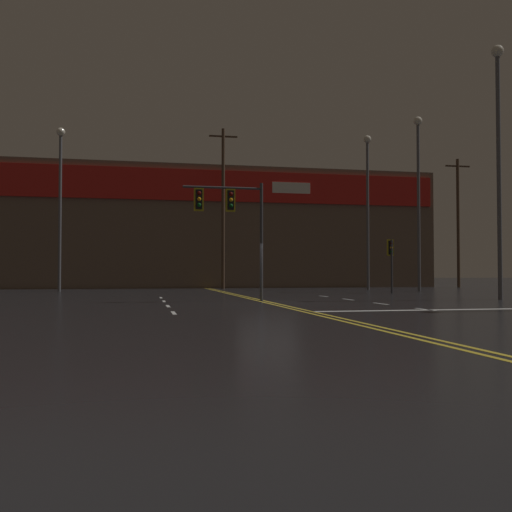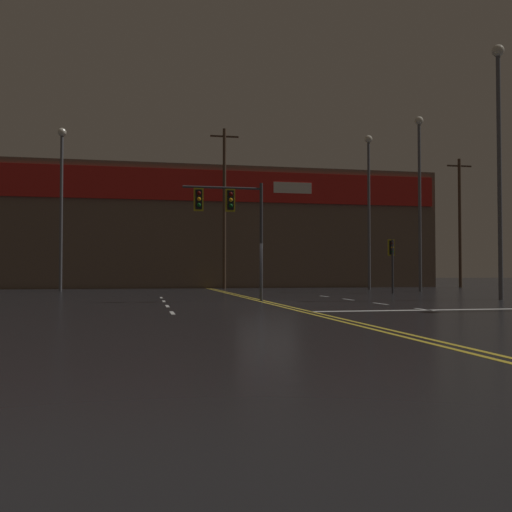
{
  "view_description": "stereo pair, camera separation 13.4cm",
  "coord_description": "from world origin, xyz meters",
  "px_view_note": "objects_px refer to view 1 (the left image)",
  "views": [
    {
      "loc": [
        -5.21,
        -23.05,
        1.24
      ],
      "look_at": [
        0.0,
        2.52,
        2.0
      ],
      "focal_mm": 40.0,
      "sensor_mm": 36.0,
      "label": 1
    },
    {
      "loc": [
        -5.08,
        -23.08,
        1.24
      ],
      "look_at": [
        0.0,
        2.52,
        2.0
      ],
      "focal_mm": 40.0,
      "sensor_mm": 36.0,
      "label": 2
    }
  ],
  "objects_px": {
    "streetlight_near_right": "(418,183)",
    "streetlight_far_median": "(368,193)",
    "traffic_signal_corner_northeast": "(391,254)",
    "streetlight_far_left": "(499,141)",
    "streetlight_far_right": "(60,189)",
    "traffic_signal_median": "(229,211)"
  },
  "relations": [
    {
      "from": "streetlight_near_right",
      "to": "streetlight_far_median",
      "type": "relative_size",
      "value": 1.02
    },
    {
      "from": "traffic_signal_corner_northeast",
      "to": "streetlight_near_right",
      "type": "distance_m",
      "value": 6.26
    },
    {
      "from": "streetlight_far_left",
      "to": "streetlight_far_right",
      "type": "bearing_deg",
      "value": 143.52
    },
    {
      "from": "traffic_signal_median",
      "to": "streetlight_far_left",
      "type": "height_order",
      "value": "streetlight_far_left"
    },
    {
      "from": "streetlight_near_right",
      "to": "streetlight_far_left",
      "type": "distance_m",
      "value": 11.37
    },
    {
      "from": "traffic_signal_corner_northeast",
      "to": "streetlight_far_median",
      "type": "xyz_separation_m",
      "value": [
        1.45,
        6.99,
        4.67
      ]
    },
    {
      "from": "streetlight_far_left",
      "to": "streetlight_far_right",
      "type": "height_order",
      "value": "streetlight_far_left"
    },
    {
      "from": "streetlight_far_left",
      "to": "streetlight_far_median",
      "type": "height_order",
      "value": "streetlight_far_left"
    },
    {
      "from": "traffic_signal_corner_northeast",
      "to": "streetlight_near_right",
      "type": "height_order",
      "value": "streetlight_near_right"
    },
    {
      "from": "traffic_signal_median",
      "to": "streetlight_far_median",
      "type": "distance_m",
      "value": 19.67
    },
    {
      "from": "streetlight_near_right",
      "to": "streetlight_far_left",
      "type": "bearing_deg",
      "value": -99.19
    },
    {
      "from": "streetlight_near_right",
      "to": "streetlight_far_right",
      "type": "height_order",
      "value": "streetlight_near_right"
    },
    {
      "from": "streetlight_near_right",
      "to": "streetlight_far_right",
      "type": "distance_m",
      "value": 23.64
    },
    {
      "from": "streetlight_far_left",
      "to": "traffic_signal_median",
      "type": "bearing_deg",
      "value": 175.81
    },
    {
      "from": "streetlight_near_right",
      "to": "streetlight_far_left",
      "type": "height_order",
      "value": "streetlight_far_left"
    },
    {
      "from": "streetlight_far_left",
      "to": "streetlight_far_median",
      "type": "bearing_deg",
      "value": 89.55
    },
    {
      "from": "traffic_signal_median",
      "to": "streetlight_near_right",
      "type": "bearing_deg",
      "value": 35.89
    },
    {
      "from": "streetlight_far_left",
      "to": "streetlight_far_right",
      "type": "distance_m",
      "value": 26.59
    },
    {
      "from": "streetlight_near_right",
      "to": "streetlight_far_left",
      "type": "xyz_separation_m",
      "value": [
        -1.82,
        -11.22,
        0.11
      ]
    },
    {
      "from": "streetlight_far_left",
      "to": "streetlight_far_right",
      "type": "relative_size",
      "value": 1.09
    },
    {
      "from": "traffic_signal_corner_northeast",
      "to": "streetlight_far_median",
      "type": "relative_size",
      "value": 0.29
    },
    {
      "from": "traffic_signal_median",
      "to": "streetlight_near_right",
      "type": "relative_size",
      "value": 0.45
    }
  ]
}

